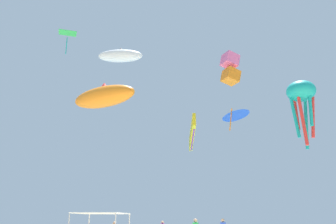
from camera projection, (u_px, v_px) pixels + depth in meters
canopy_tent at (102, 215)px, 21.04m from camera, size 2.71×3.37×2.20m
kite_inflatable_white at (120, 56)px, 48.23m from camera, size 6.19×2.37×2.17m
kite_parafoil_yellow at (192, 133)px, 45.91m from camera, size 1.29×6.34×3.84m
kite_delta_blue at (235, 114)px, 47.00m from camera, size 5.02×5.00×3.43m
kite_box_pink at (230, 68)px, 40.75m from camera, size 2.46×2.36×3.74m
kite_octopus_teal at (301, 95)px, 34.13m from camera, size 3.86×3.86×6.52m
kite_diamond_green at (68, 34)px, 34.33m from camera, size 2.21×2.20×2.43m
kite_inflatable_orange at (104, 97)px, 37.83m from camera, size 8.15×5.03×2.85m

